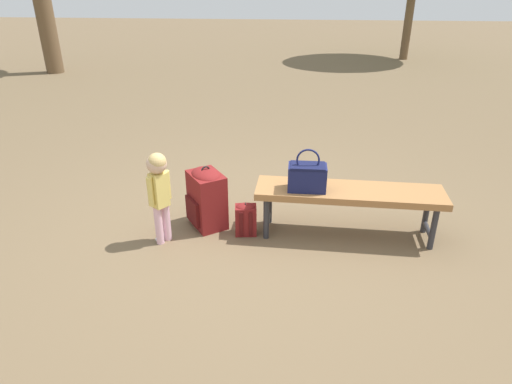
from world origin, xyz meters
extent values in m
plane|color=brown|center=(0.00, 0.00, 0.00)|extent=(40.00, 40.00, 0.00)
cube|color=#9E6B3D|center=(-0.80, -0.06, 0.42)|extent=(1.61, 0.46, 0.06)
cylinder|color=#2D2D33|center=(-0.10, 0.06, 0.20)|extent=(0.05, 0.05, 0.39)
cylinder|color=#2D2D33|center=(-0.11, -0.22, 0.20)|extent=(0.05, 0.05, 0.39)
cylinder|color=#2D2D33|center=(-1.50, 0.11, 0.20)|extent=(0.05, 0.05, 0.39)
cylinder|color=#2D2D33|center=(-1.51, -0.17, 0.20)|extent=(0.05, 0.05, 0.39)
cylinder|color=#2D2D33|center=(-0.11, -0.08, 0.10)|extent=(0.05, 0.28, 0.04)
cylinder|color=#2D2D33|center=(-1.50, -0.03, 0.10)|extent=(0.05, 0.28, 0.04)
cube|color=#191E4C|center=(-0.44, -0.02, 0.56)|extent=(0.32, 0.18, 0.22)
cube|color=#131639|center=(-0.44, -0.02, 0.67)|extent=(0.29, 0.19, 0.02)
torus|color=#191E4C|center=(-0.44, -0.02, 0.72)|extent=(0.20, 0.02, 0.20)
cylinder|color=#E5B2C6|center=(0.81, 0.22, 0.17)|extent=(0.07, 0.07, 0.35)
cylinder|color=#E5B2C6|center=(0.76, 0.15, 0.17)|extent=(0.07, 0.07, 0.35)
ellipsoid|color=white|center=(0.82, 0.21, 0.02)|extent=(0.10, 0.09, 0.04)
ellipsoid|color=white|center=(0.77, 0.14, 0.02)|extent=(0.10, 0.09, 0.04)
cube|color=#E5CC66|center=(0.78, 0.19, 0.50)|extent=(0.16, 0.17, 0.30)
cylinder|color=#E5CC66|center=(0.83, 0.25, 0.51)|extent=(0.05, 0.05, 0.25)
cylinder|color=#E5CC66|center=(0.73, 0.12, 0.51)|extent=(0.05, 0.05, 0.25)
sphere|color=beige|center=(0.78, 0.19, 0.73)|extent=(0.17, 0.17, 0.17)
sphere|color=tan|center=(0.78, 0.19, 0.75)|extent=(0.15, 0.15, 0.15)
cube|color=maroon|center=(0.45, -0.13, 0.26)|extent=(0.41, 0.43, 0.51)
ellipsoid|color=maroon|center=(0.45, -0.13, 0.50)|extent=(0.39, 0.41, 0.12)
cube|color=#4A1010|center=(0.57, -0.04, 0.18)|extent=(0.17, 0.22, 0.23)
cube|color=#4A1010|center=(0.29, -0.14, 0.26)|extent=(0.05, 0.06, 0.44)
cube|color=#4A1010|center=(0.38, -0.27, 0.26)|extent=(0.05, 0.06, 0.44)
torus|color=black|center=(0.45, -0.13, 0.55)|extent=(0.08, 0.06, 0.08)
cube|color=maroon|center=(0.08, 0.00, 0.14)|extent=(0.20, 0.16, 0.27)
ellipsoid|color=maroon|center=(0.08, 0.00, 0.27)|extent=(0.19, 0.15, 0.06)
cube|color=#4A1010|center=(0.09, -0.08, 0.10)|extent=(0.13, 0.03, 0.12)
cube|color=#4A1010|center=(0.12, 0.08, 0.14)|extent=(0.03, 0.02, 0.23)
cube|color=#4A1010|center=(0.03, 0.07, 0.14)|extent=(0.03, 0.02, 0.23)
torus|color=black|center=(0.08, 0.00, 0.29)|extent=(0.01, 0.05, 0.04)
cylinder|color=brown|center=(-3.17, -9.26, 1.17)|extent=(0.21, 0.21, 2.34)
camera|label=1|loc=(-0.30, 3.47, 2.12)|focal=31.78mm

